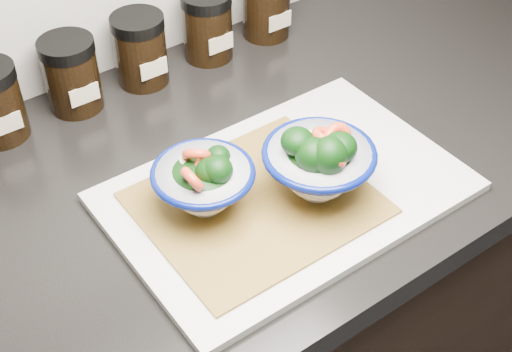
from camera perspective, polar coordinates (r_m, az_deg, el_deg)
countertop at (r=0.99m, az=-3.78°, el=-0.42°), size 3.50×0.60×0.04m
cutting_board at (r=0.93m, az=2.42°, el=-1.25°), size 0.45×0.30×0.01m
bamboo_mat at (r=0.90m, az=0.00°, el=-2.16°), size 0.28×0.24×0.00m
bowl_left at (r=0.87m, az=-4.16°, el=-0.43°), size 0.13×0.13×0.09m
bowl_right at (r=0.89m, az=5.05°, el=1.09°), size 0.14×0.14×0.10m
spice_jar_b at (r=1.09m, az=-14.54°, el=7.87°), size 0.08×0.08×0.11m
spice_jar_c at (r=1.12m, az=-9.23°, el=9.95°), size 0.08×0.08×0.11m
spice_jar_d at (r=1.17m, az=-3.91°, el=11.92°), size 0.08×0.08×0.11m
spice_jar_e at (r=1.23m, az=0.83°, el=13.57°), size 0.08×0.08×0.11m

